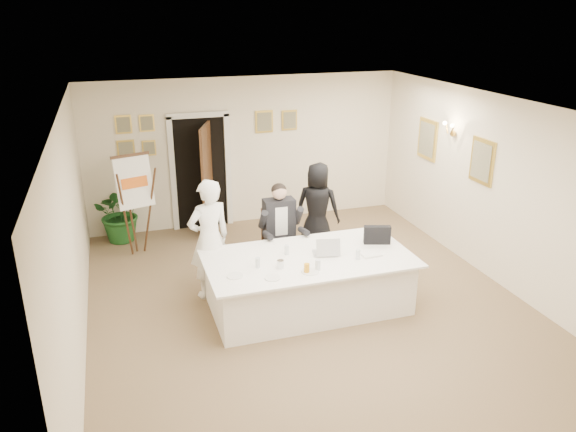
% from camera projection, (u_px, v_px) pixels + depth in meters
% --- Properties ---
extents(floor, '(7.00, 7.00, 0.00)m').
position_uv_depth(floor, '(307.00, 303.00, 8.04)').
color(floor, brown).
rests_on(floor, ground).
extents(ceiling, '(6.00, 7.00, 0.02)m').
position_uv_depth(ceiling, '(310.00, 107.00, 7.06)').
color(ceiling, white).
rests_on(ceiling, wall_back).
extents(wall_back, '(6.00, 0.10, 2.80)m').
position_uv_depth(wall_back, '(247.00, 151.00, 10.67)').
color(wall_back, '#EFE4CA').
rests_on(wall_back, floor).
extents(wall_front, '(6.00, 0.10, 2.80)m').
position_uv_depth(wall_front, '(457.00, 356.00, 4.42)').
color(wall_front, '#EFE4CA').
rests_on(wall_front, floor).
extents(wall_left, '(0.10, 7.00, 2.80)m').
position_uv_depth(wall_left, '(72.00, 237.00, 6.69)').
color(wall_left, '#EFE4CA').
rests_on(wall_left, floor).
extents(wall_right, '(0.10, 7.00, 2.80)m').
position_uv_depth(wall_right, '(497.00, 190.00, 8.40)').
color(wall_right, '#EFE4CA').
rests_on(wall_right, floor).
extents(doorway, '(1.14, 0.86, 2.20)m').
position_uv_depth(doorway, '(203.00, 176.00, 10.38)').
color(doorway, black).
rests_on(doorway, floor).
extents(pictures_back_wall, '(3.40, 0.06, 0.80)m').
position_uv_depth(pictures_back_wall, '(204.00, 131.00, 10.26)').
color(pictures_back_wall, gold).
rests_on(pictures_back_wall, wall_back).
extents(pictures_right_wall, '(0.06, 2.20, 0.80)m').
position_uv_depth(pictures_right_wall, '(452.00, 149.00, 9.34)').
color(pictures_right_wall, gold).
rests_on(pictures_right_wall, wall_right).
extents(wall_sconce, '(0.20, 0.30, 0.24)m').
position_uv_depth(wall_sconce, '(451.00, 129.00, 9.20)').
color(wall_sconce, '#B18938').
rests_on(wall_sconce, wall_right).
extents(conference_table, '(2.84, 1.51, 0.78)m').
position_uv_depth(conference_table, '(308.00, 282.00, 7.80)').
color(conference_table, white).
rests_on(conference_table, floor).
extents(seated_man, '(0.71, 0.75, 1.51)m').
position_uv_depth(seated_man, '(280.00, 230.00, 8.64)').
color(seated_man, black).
rests_on(seated_man, floor).
extents(flip_chart, '(0.63, 0.47, 1.73)m').
position_uv_depth(flip_chart, '(135.00, 210.00, 9.36)').
color(flip_chart, '#3D2413').
rests_on(flip_chart, floor).
extents(standing_man, '(0.74, 0.59, 1.77)m').
position_uv_depth(standing_man, '(209.00, 239.00, 7.97)').
color(standing_man, white).
rests_on(standing_man, floor).
extents(standing_woman, '(0.90, 0.83, 1.55)m').
position_uv_depth(standing_woman, '(317.00, 207.00, 9.55)').
color(standing_woman, black).
rests_on(standing_woman, floor).
extents(potted_palm, '(1.10, 1.00, 1.07)m').
position_uv_depth(potted_palm, '(121.00, 212.00, 10.02)').
color(potted_palm, '#1B521E').
rests_on(potted_palm, floor).
extents(laptop, '(0.40, 0.42, 0.28)m').
position_uv_depth(laptop, '(325.00, 244.00, 7.72)').
color(laptop, '#B7BABC').
rests_on(laptop, conference_table).
extents(laptop_bag, '(0.39, 0.21, 0.27)m').
position_uv_depth(laptop_bag, '(377.00, 235.00, 8.06)').
color(laptop_bag, black).
rests_on(laptop_bag, conference_table).
extents(paper_stack, '(0.28, 0.20, 0.03)m').
position_uv_depth(paper_stack, '(371.00, 254.00, 7.71)').
color(paper_stack, white).
rests_on(paper_stack, conference_table).
extents(plate_left, '(0.25, 0.25, 0.01)m').
position_uv_depth(plate_left, '(235.00, 276.00, 7.11)').
color(plate_left, white).
rests_on(plate_left, conference_table).
extents(plate_mid, '(0.26, 0.26, 0.01)m').
position_uv_depth(plate_mid, '(272.00, 278.00, 7.06)').
color(plate_mid, white).
rests_on(plate_mid, conference_table).
extents(plate_near, '(0.29, 0.29, 0.01)m').
position_uv_depth(plate_near, '(310.00, 272.00, 7.22)').
color(plate_near, white).
rests_on(plate_near, conference_table).
extents(glass_a, '(0.07, 0.07, 0.14)m').
position_uv_depth(glass_a, '(258.00, 263.00, 7.33)').
color(glass_a, silver).
rests_on(glass_a, conference_table).
extents(glass_b, '(0.08, 0.08, 0.14)m').
position_uv_depth(glass_b, '(318.00, 265.00, 7.26)').
color(glass_b, silver).
rests_on(glass_b, conference_table).
extents(glass_c, '(0.07, 0.07, 0.14)m').
position_uv_depth(glass_c, '(358.00, 254.00, 7.57)').
color(glass_c, silver).
rests_on(glass_c, conference_table).
extents(glass_d, '(0.07, 0.07, 0.14)m').
position_uv_depth(glass_d, '(287.00, 250.00, 7.71)').
color(glass_d, silver).
rests_on(glass_d, conference_table).
extents(oj_glass, '(0.08, 0.08, 0.13)m').
position_uv_depth(oj_glass, '(307.00, 268.00, 7.18)').
color(oj_glass, orange).
rests_on(oj_glass, conference_table).
extents(steel_jug, '(0.10, 0.10, 0.11)m').
position_uv_depth(steel_jug, '(280.00, 264.00, 7.32)').
color(steel_jug, silver).
rests_on(steel_jug, conference_table).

